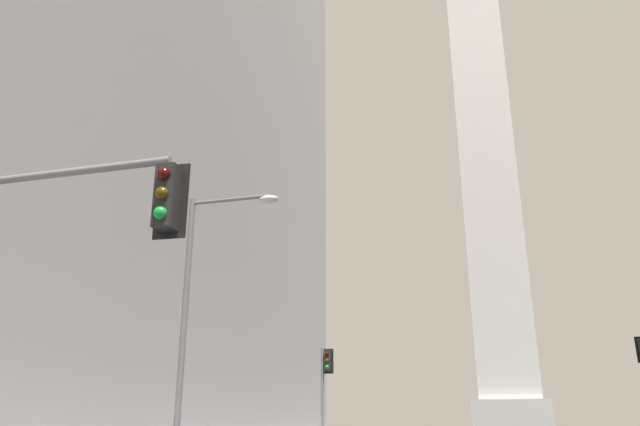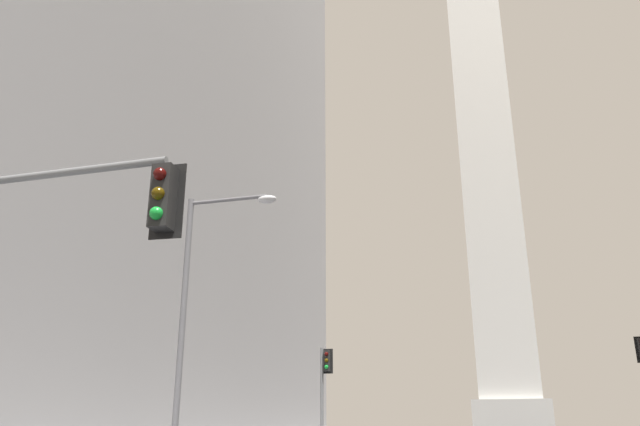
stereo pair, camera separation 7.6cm
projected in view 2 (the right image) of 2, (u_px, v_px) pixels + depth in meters
name	position (u px, v px, depth m)	size (l,w,h in m)	color
building_left	(1.00, 82.00, 37.04)	(29.00, 42.85, 42.07)	#9E9EA0
obelisk	(485.00, 142.00, 84.82)	(8.79, 8.79, 79.59)	silver
traffic_light_mid_left	(324.00, 385.00, 33.41)	(0.76, 0.52, 5.73)	slate
traffic_light_near_left	(18.00, 247.00, 10.75)	(4.71, 0.51, 5.90)	slate
street_lamp	(198.00, 300.00, 19.68)	(3.13, 0.36, 8.82)	slate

